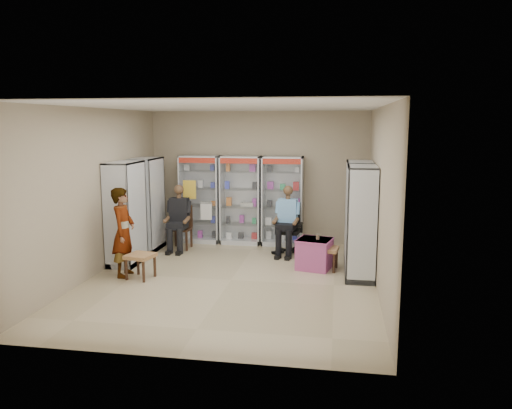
% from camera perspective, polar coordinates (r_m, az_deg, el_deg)
% --- Properties ---
extents(floor, '(6.00, 6.00, 0.00)m').
position_cam_1_polar(floor, '(8.89, -2.88, -8.61)').
color(floor, tan).
rests_on(floor, ground).
extents(room_shell, '(5.02, 6.02, 3.01)m').
position_cam_1_polar(room_shell, '(8.49, -2.99, 4.14)').
color(room_shell, tan).
rests_on(room_shell, ground).
extents(cabinet_back_left, '(0.90, 0.50, 2.00)m').
position_cam_1_polar(cabinet_back_left, '(11.55, -6.36, 0.62)').
color(cabinet_back_left, '#AAAEB2').
rests_on(cabinet_back_left, floor).
extents(cabinet_back_mid, '(0.90, 0.50, 2.00)m').
position_cam_1_polar(cabinet_back_mid, '(11.34, -1.74, 0.51)').
color(cabinet_back_mid, silver).
rests_on(cabinet_back_mid, floor).
extents(cabinet_back_right, '(0.90, 0.50, 2.00)m').
position_cam_1_polar(cabinet_back_right, '(11.19, 3.04, 0.39)').
color(cabinet_back_right, silver).
rests_on(cabinet_back_right, floor).
extents(cabinet_right_far, '(0.90, 0.50, 2.00)m').
position_cam_1_polar(cabinet_right_far, '(10.02, 11.62, -0.84)').
color(cabinet_right_far, '#A6A8AD').
rests_on(cabinet_right_far, floor).
extents(cabinet_right_near, '(0.90, 0.50, 2.00)m').
position_cam_1_polar(cabinet_right_near, '(8.94, 11.88, -2.07)').
color(cabinet_right_near, silver).
rests_on(cabinet_right_near, floor).
extents(cabinet_left_far, '(0.90, 0.50, 2.00)m').
position_cam_1_polar(cabinet_left_far, '(10.98, -12.36, 0.01)').
color(cabinet_left_far, '#B3B5BB').
rests_on(cabinet_left_far, floor).
extents(cabinet_left_near, '(0.90, 0.50, 2.00)m').
position_cam_1_polar(cabinet_left_near, '(9.98, -14.67, -1.00)').
color(cabinet_left_near, silver).
rests_on(cabinet_left_near, floor).
extents(wooden_chair, '(0.42, 0.42, 0.94)m').
position_cam_1_polar(wooden_chair, '(11.03, -8.59, -2.64)').
color(wooden_chair, '#2F2112').
rests_on(wooden_chair, floor).
extents(seated_customer, '(0.44, 0.60, 1.34)m').
position_cam_1_polar(seated_customer, '(10.95, -8.69, -1.66)').
color(seated_customer, black).
rests_on(seated_customer, floor).
extents(office_chair, '(0.66, 0.66, 1.07)m').
position_cam_1_polar(office_chair, '(10.53, 3.69, -2.76)').
color(office_chair, black).
rests_on(office_chair, floor).
extents(seated_shopkeeper, '(0.53, 0.68, 1.36)m').
position_cam_1_polar(seated_shopkeeper, '(10.45, 3.67, -2.03)').
color(seated_shopkeeper, '#6992CF').
rests_on(seated_shopkeeper, floor).
extents(pink_trunk, '(0.71, 0.70, 0.57)m').
position_cam_1_polar(pink_trunk, '(9.54, 6.69, -5.62)').
color(pink_trunk, '#B1478F').
rests_on(pink_trunk, floor).
extents(tea_glass, '(0.07, 0.07, 0.10)m').
position_cam_1_polar(tea_glass, '(9.44, 7.08, -3.68)').
color(tea_glass, '#4E2106').
rests_on(tea_glass, pink_trunk).
extents(woven_stool_a, '(0.48, 0.48, 0.43)m').
position_cam_1_polar(woven_stool_a, '(9.52, 8.02, -6.13)').
color(woven_stool_a, olive).
rests_on(woven_stool_a, floor).
extents(woven_stool_b, '(0.52, 0.52, 0.44)m').
position_cam_1_polar(woven_stool_b, '(9.14, -13.04, -6.89)').
color(woven_stool_b, '#9E6A43').
rests_on(woven_stool_b, floor).
extents(standing_man, '(0.42, 0.61, 1.61)m').
position_cam_1_polar(standing_man, '(9.23, -14.92, -3.07)').
color(standing_man, '#979699').
rests_on(standing_man, floor).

